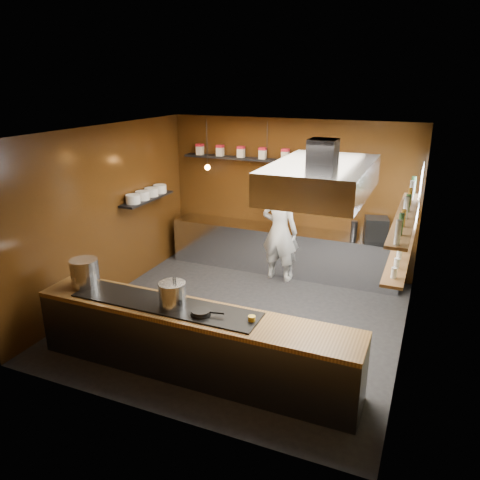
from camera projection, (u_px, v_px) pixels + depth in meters
The scene contains 26 objects.
floor at pixel (240, 318), 7.64m from camera, with size 5.00×5.00×0.00m, color black.
back_wall at pixel (289, 196), 9.33m from camera, with size 5.00×5.00×0.00m, color black.
left_wall at pixel (107, 214), 8.07m from camera, with size 5.00×5.00×0.00m, color black.
right_wall at pixel (413, 254), 6.23m from camera, with size 5.00×5.00×0.00m, color #444326.
ceiling at pixel (240, 131), 6.66m from camera, with size 5.00×5.00×0.00m, color silver.
window_pane at pixel (419, 196), 7.60m from camera, with size 1.00×1.00×0.00m, color white.
prep_counter at pixel (282, 250), 9.38m from camera, with size 4.60×0.65×0.90m, color silver.
pass_counter at pixel (192, 341), 6.10m from camera, with size 4.40×0.72×0.94m.
tin_shelf at pixel (245, 159), 9.31m from camera, with size 2.60×0.26×0.04m, color black.
plate_shelf at pixel (147, 199), 8.87m from camera, with size 0.30×1.40×0.04m, color black.
bottle_shelf_upper at pixel (406, 217), 6.41m from camera, with size 0.26×2.80×0.04m, color brown.
bottle_shelf_lower at pixel (402, 249), 6.57m from camera, with size 0.26×2.80×0.04m, color brown.
extractor_hood at pixel (321, 178), 6.00m from camera, with size 1.20×2.00×0.72m.
pendant_left at pixel (207, 165), 8.93m from camera, with size 0.10×0.10×0.95m.
pendant_right at pixel (266, 169), 8.49m from camera, with size 0.10×0.10×0.95m.
storage_tins at pixel (252, 152), 9.21m from camera, with size 2.43×0.13×0.22m.
plate_stacks at pixel (147, 194), 8.83m from camera, with size 0.26×1.16×0.16m.
bottles at pixel (407, 207), 6.37m from camera, with size 0.06×2.66×0.24m.
wine_glasses at pixel (402, 243), 6.54m from camera, with size 0.07×2.37×0.13m.
stockpot_large at pixel (85, 272), 6.58m from camera, with size 0.39×0.39×0.38m, color silver.
stockpot_small at pixel (172, 295), 5.96m from camera, with size 0.35×0.35×0.33m, color silver.
utensil_crock at pixel (175, 299), 6.02m from camera, with size 0.13×0.13×0.17m, color #B7B9BE.
frying_pan at pixel (201, 313), 5.79m from camera, with size 0.42×0.25×0.06m.
butter_jar at pixel (252, 319), 5.65m from camera, with size 0.09×0.09×0.08m, color gold.
espresso_machine at pixel (376, 228), 8.59m from camera, with size 0.41×0.39×0.41m, color black.
chef at pixel (280, 231), 8.86m from camera, with size 0.71×0.47×1.94m, color silver.
Camera 1 is at (2.64, -6.27, 3.72)m, focal length 35.00 mm.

